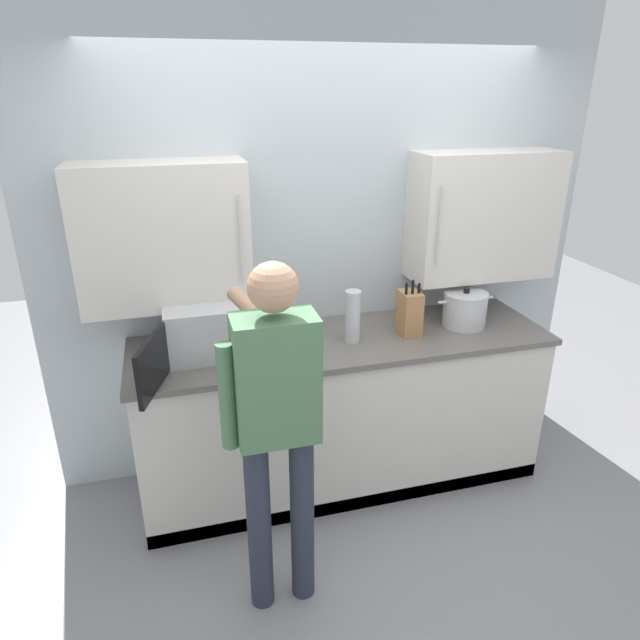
% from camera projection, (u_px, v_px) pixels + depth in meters
% --- Properties ---
extents(ground_plane, '(9.31, 9.31, 0.00)m').
position_uv_depth(ground_plane, '(380.00, 555.00, 2.98)').
color(ground_plane, gray).
extents(back_wall_tiled, '(3.34, 0.44, 2.80)m').
position_uv_depth(back_wall_tiled, '(327.00, 239.00, 3.32)').
color(back_wall_tiled, '#B2BCC1').
rests_on(back_wall_tiled, ground_plane).
extents(counter_unit, '(2.40, 0.71, 0.95)m').
position_uv_depth(counter_unit, '(342.00, 410.00, 3.40)').
color(counter_unit, beige).
rests_on(counter_unit, ground_plane).
extents(microwave_oven, '(0.68, 0.79, 0.28)m').
position_uv_depth(microwave_oven, '(211.00, 327.00, 3.02)').
color(microwave_oven, '#B7BABF').
rests_on(microwave_oven, counter_unit).
extents(knife_block, '(0.11, 0.15, 0.33)m').
position_uv_depth(knife_block, '(409.00, 313.00, 3.24)').
color(knife_block, '#A37547').
rests_on(knife_block, counter_unit).
extents(stock_pot, '(0.36, 0.26, 0.24)m').
position_uv_depth(stock_pot, '(465.00, 309.00, 3.36)').
color(stock_pot, '#B7BABF').
rests_on(stock_pot, counter_unit).
extents(thermos_flask, '(0.09, 0.09, 0.30)m').
position_uv_depth(thermos_flask, '(353.00, 316.00, 3.13)').
color(thermos_flask, '#B7BABF').
rests_on(thermos_flask, counter_unit).
extents(person_figure, '(0.44, 0.62, 1.68)m').
position_uv_depth(person_figure, '(276.00, 416.00, 2.36)').
color(person_figure, '#282D3D').
rests_on(person_figure, ground_plane).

